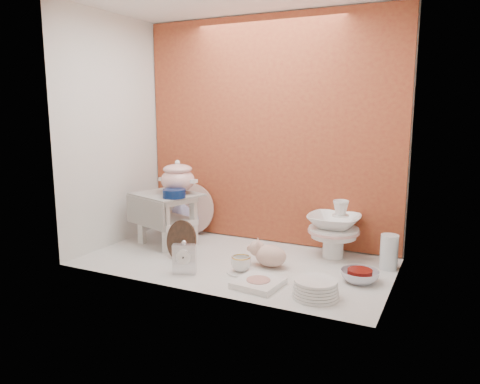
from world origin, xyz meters
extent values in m
plane|color=silver|center=(0.00, 0.00, 0.00)|extent=(1.80, 1.80, 0.00)
cube|color=#A15028|center=(0.00, 0.50, 0.75)|extent=(1.80, 0.06, 1.50)
cube|color=silver|center=(-0.90, 0.00, 0.75)|extent=(0.06, 1.00, 1.50)
cube|color=silver|center=(0.90, 0.00, 0.75)|extent=(0.06, 1.00, 1.50)
cylinder|color=#091C4A|center=(-0.44, 0.02, 0.37)|extent=(0.18, 0.18, 0.05)
imported|color=white|center=(-0.62, 0.36, 0.14)|extent=(0.34, 0.34, 0.28)
cube|color=silver|center=(-0.16, -0.31, 0.09)|extent=(0.14, 0.09, 0.19)
ellipsoid|color=#CEA391|center=(0.23, 0.00, 0.07)|extent=(0.28, 0.25, 0.14)
cylinder|color=white|center=(0.11, -0.16, 0.01)|extent=(0.17, 0.17, 0.01)
imported|color=white|center=(0.11, -0.16, 0.05)|extent=(0.13, 0.13, 0.09)
cube|color=white|center=(0.28, -0.29, 0.02)|extent=(0.25, 0.25, 0.03)
cylinder|color=white|center=(0.58, -0.30, 0.04)|extent=(0.24, 0.24, 0.09)
imported|color=silver|center=(0.73, -0.01, 0.03)|extent=(0.26, 0.26, 0.06)
cylinder|color=silver|center=(0.84, 0.27, 0.10)|extent=(0.11, 0.11, 0.20)
camera|label=1|loc=(1.17, -2.34, 0.90)|focal=34.27mm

